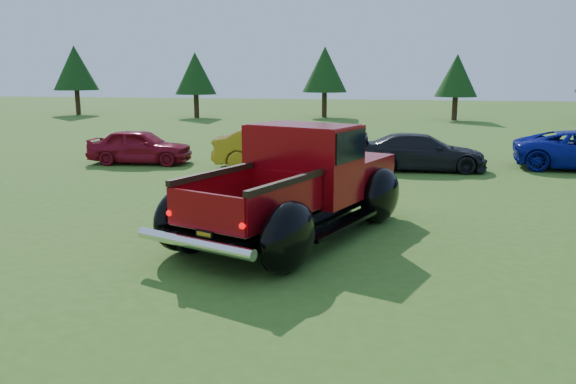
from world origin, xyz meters
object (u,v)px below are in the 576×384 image
Objects in this scene: pickup_truck at (303,181)px; show_car_red at (140,146)px; tree_mid_left at (325,70)px; show_car_grey at (422,152)px; tree_far_west at (75,68)px; tree_west at (195,74)px; show_car_yellow at (279,147)px; tree_mid_right at (457,76)px.

pickup_truck is 10.21m from show_car_red.
tree_mid_left is 0.82× the size of pickup_truck.
tree_far_west is at bearing 45.72° from show_car_grey.
tree_west is 25.18m from show_car_grey.
show_car_red is 5.00m from show_car_yellow.
show_car_yellow is at bearing -46.37° from tree_far_west.
show_car_red is at bearing 88.56° from show_car_grey.
pickup_truck reaches higher than show_car_red.
tree_far_west is 29.84m from show_car_yellow.
tree_west is at bearing -167.47° from tree_mid_left.
tree_far_west is 10.06m from tree_west.
tree_far_west reaches higher than tree_mid_left.
tree_mid_right is 24.95m from show_car_red.
pickup_truck is at bearing -83.17° from tree_mid_left.
show_car_yellow is (1.50, -22.51, -2.67)m from tree_mid_left.
tree_mid_right is 1.07× the size of show_car_grey.
tree_far_west is at bearing 180.00° from tree_mid_right.
show_car_red is at bearing 81.50° from show_car_yellow.
tree_mid_left is 1.14× the size of tree_mid_right.
pickup_truck is (22.57, -28.82, -2.50)m from tree_far_west.
tree_mid_right is at bearing 100.25° from pickup_truck.
tree_mid_right reaches higher than pickup_truck.
tree_mid_left is (9.00, 2.00, 0.27)m from tree_west.
pickup_truck is at bearing 157.33° from show_car_grey.
show_car_grey is (2.59, 7.87, -0.42)m from pickup_truck.
show_car_red is at bearing -120.21° from tree_mid_right.
pickup_truck is 7.61m from show_car_yellow.
show_car_yellow is (-2.07, 7.32, -0.30)m from pickup_truck.
show_car_yellow reaches higher than show_car_red.
tree_mid_left is at bearing 173.66° from tree_mid_right.
tree_west is 1.05× the size of tree_mid_right.
show_car_grey is at bearing -52.78° from tree_west.
tree_mid_left reaches higher than show_car_grey.
show_car_grey is (6.16, -21.95, -2.79)m from tree_mid_left.
pickup_truck is (12.57, -27.82, -2.09)m from tree_west.
pickup_truck is 1.42× the size of show_car_yellow.
show_car_red is at bearing 154.79° from pickup_truck.
tree_mid_left reaches higher than pickup_truck.
show_car_yellow is 1.05× the size of show_car_grey.
tree_far_west is at bearing 30.26° from show_car_red.
tree_mid_right is 29.40m from pickup_truck.
show_car_grey is at bearing -97.73° from tree_mid_right.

